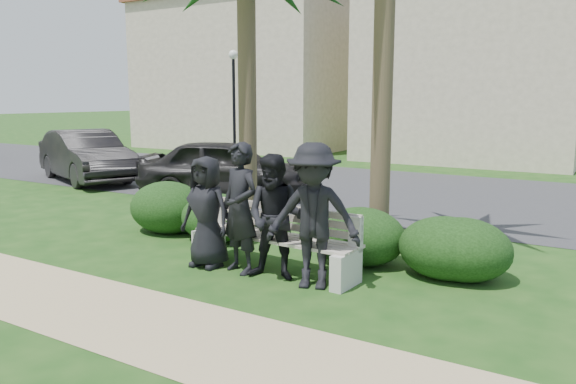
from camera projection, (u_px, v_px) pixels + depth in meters
name	position (u px, v px, depth m)	size (l,w,h in m)	color
ground	(236.00, 277.00, 7.75)	(160.00, 160.00, 0.00)	#174112
footpath	(138.00, 320.00, 6.23)	(30.00, 1.60, 0.01)	tan
asphalt_street	(422.00, 194.00, 14.48)	(160.00, 8.00, 0.01)	#2D2D30
stucco_bldg_left	(257.00, 74.00, 28.46)	(10.40, 8.40, 7.30)	tan
stucco_bldg_right	(480.00, 68.00, 22.79)	(8.40, 8.40, 7.30)	tan
street_lamp	(234.00, 85.00, 21.99)	(0.36, 0.36, 4.29)	black
park_bench	(274.00, 243.00, 7.98)	(2.60, 0.72, 0.90)	#A79D8C
man_a	(207.00, 212.00, 8.13)	(0.79, 0.52, 1.62)	black
man_b	(240.00, 208.00, 7.83)	(0.67, 0.44, 1.85)	black
man_c	(276.00, 217.00, 7.55)	(0.83, 0.65, 1.71)	black
man_d	(313.00, 216.00, 7.18)	(1.22, 0.70, 1.89)	black
hedge_a	(186.00, 213.00, 10.36)	(1.05, 0.86, 0.68)	black
hedge_b	(168.00, 206.00, 10.32)	(1.48, 1.22, 0.97)	black
hedge_c	(217.00, 216.00, 9.67)	(1.31, 1.08, 0.85)	black
hedge_d	(362.00, 235.00, 8.34)	(1.34, 1.11, 0.87)	black
hedge_e	(351.00, 243.00, 8.28)	(0.99, 0.82, 0.65)	black
hedge_f	(462.00, 248.00, 7.62)	(1.34, 1.11, 0.87)	black
hedge_extra	(447.00, 246.00, 7.68)	(1.34, 1.11, 0.87)	black
car_a	(226.00, 168.00, 13.94)	(1.71, 4.25, 1.45)	black
car_b	(86.00, 156.00, 16.59)	(1.59, 4.56, 1.50)	black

